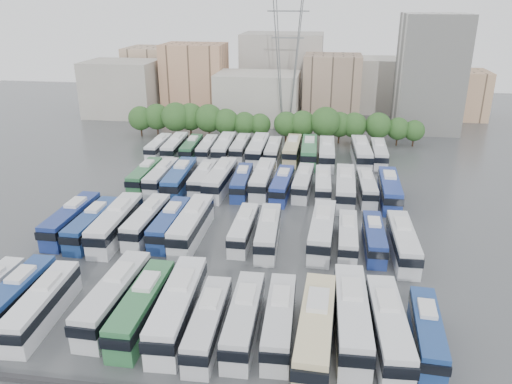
# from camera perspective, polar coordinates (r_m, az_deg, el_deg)

# --- Properties ---
(ground) EXTENTS (220.00, 220.00, 0.00)m
(ground) POSITION_cam_1_polar(r_m,az_deg,el_deg) (70.08, -2.00, -3.52)
(ground) COLOR #424447
(ground) RESTS_ON ground
(tree_line) EXTENTS (64.24, 7.86, 8.12)m
(tree_line) POSITION_cam_1_polar(r_m,az_deg,el_deg) (108.41, 0.58, 8.06)
(tree_line) COLOR black
(tree_line) RESTS_ON ground
(city_buildings) EXTENTS (102.00, 35.00, 20.00)m
(city_buildings) POSITION_cam_1_polar(r_m,az_deg,el_deg) (137.34, 0.32, 12.45)
(city_buildings) COLOR #9E998E
(city_buildings) RESTS_ON ground
(apartment_tower) EXTENTS (14.00, 14.00, 26.00)m
(apartment_tower) POSITION_cam_1_polar(r_m,az_deg,el_deg) (123.54, 19.24, 12.66)
(apartment_tower) COLOR silver
(apartment_tower) RESTS_ON ground
(electricity_pylon) EXTENTS (9.00, 6.91, 33.83)m
(electricity_pylon) POSITION_cam_1_polar(r_m,az_deg,el_deg) (113.32, 3.62, 15.96)
(electricity_pylon) COLOR slate
(electricity_pylon) RESTS_ON ground
(bus_r0_s1) EXTENTS (2.75, 12.15, 3.81)m
(bus_r0_s1) POSITION_cam_1_polar(r_m,az_deg,el_deg) (55.86, -25.85, -10.75)
(bus_r0_s1) COLOR navy
(bus_r0_s1) RESTS_ON ground
(bus_r0_s2) EXTENTS (3.24, 12.12, 3.76)m
(bus_r0_s2) POSITION_cam_1_polar(r_m,az_deg,el_deg) (53.63, -23.22, -11.72)
(bus_r0_s2) COLOR silver
(bus_r0_s2) RESTS_ON ground
(bus_r0_s4) EXTENTS (3.22, 13.15, 4.10)m
(bus_r0_s4) POSITION_cam_1_polar(r_m,az_deg,el_deg) (52.23, -15.89, -11.40)
(bus_r0_s4) COLOR silver
(bus_r0_s4) RESTS_ON ground
(bus_r0_s5) EXTENTS (2.81, 12.70, 3.98)m
(bus_r0_s5) POSITION_cam_1_polar(r_m,az_deg,el_deg) (50.23, -12.85, -12.60)
(bus_r0_s5) COLOR #2F6E3F
(bus_r0_s5) RESTS_ON ground
(bus_r0_s6) EXTENTS (3.54, 13.77, 4.29)m
(bus_r0_s6) POSITION_cam_1_polar(r_m,az_deg,el_deg) (49.29, -8.89, -12.80)
(bus_r0_s6) COLOR silver
(bus_r0_s6) RESTS_ON ground
(bus_r0_s7) EXTENTS (2.79, 11.59, 3.62)m
(bus_r0_s7) POSITION_cam_1_polar(r_m,az_deg,el_deg) (47.48, -5.47, -14.60)
(bus_r0_s7) COLOR silver
(bus_r0_s7) RESTS_ON ground
(bus_r0_s8) EXTENTS (2.80, 11.94, 3.73)m
(bus_r0_s8) POSITION_cam_1_polar(r_m,az_deg,el_deg) (47.72, -1.39, -14.20)
(bus_r0_s8) COLOR silver
(bus_r0_s8) RESTS_ON ground
(bus_r0_s9) EXTENTS (2.89, 11.79, 3.68)m
(bus_r0_s9) POSITION_cam_1_polar(r_m,az_deg,el_deg) (47.59, 2.70, -14.37)
(bus_r0_s9) COLOR silver
(bus_r0_s9) RESTS_ON ground
(bus_r0_s10) EXTENTS (3.48, 13.69, 4.26)m
(bus_r0_s10) POSITION_cam_1_polar(r_m,az_deg,el_deg) (46.28, 6.85, -15.27)
(bus_r0_s10) COLOR beige
(bus_r0_s10) RESTS_ON ground
(bus_r0_s11) EXTENTS (3.32, 13.60, 4.24)m
(bus_r0_s11) POSITION_cam_1_polar(r_m,az_deg,el_deg) (48.28, 10.87, -13.80)
(bus_r0_s11) COLOR silver
(bus_r0_s11) RESTS_ON ground
(bus_r0_s12) EXTENTS (3.45, 12.96, 4.03)m
(bus_r0_s12) POSITION_cam_1_polar(r_m,az_deg,el_deg) (47.83, 14.88, -14.73)
(bus_r0_s12) COLOR silver
(bus_r0_s12) RESTS_ON ground
(bus_r0_s13) EXTENTS (2.92, 11.01, 3.42)m
(bus_r0_s13) POSITION_cam_1_polar(r_m,az_deg,el_deg) (48.77, 18.97, -14.89)
(bus_r0_s13) COLOR navy
(bus_r0_s13) RESTS_ON ground
(bus_r1_s0) EXTENTS (2.81, 12.56, 3.93)m
(bus_r1_s0) POSITION_cam_1_polar(r_m,az_deg,el_deg) (70.91, -20.33, -2.92)
(bus_r1_s0) COLOR navy
(bus_r1_s0) RESTS_ON ground
(bus_r1_s1) EXTENTS (2.71, 12.05, 3.77)m
(bus_r1_s1) POSITION_cam_1_polar(r_m,az_deg,el_deg) (68.83, -18.21, -3.46)
(bus_r1_s1) COLOR navy
(bus_r1_s1) RESTS_ON ground
(bus_r1_s2) EXTENTS (3.30, 13.51, 4.22)m
(bus_r1_s2) POSITION_cam_1_polar(r_m,az_deg,el_deg) (67.63, -15.72, -3.41)
(bus_r1_s2) COLOR silver
(bus_r1_s2) RESTS_ON ground
(bus_r1_s3) EXTENTS (2.90, 12.16, 3.80)m
(bus_r1_s3) POSITION_cam_1_polar(r_m,az_deg,el_deg) (67.84, -12.37, -3.19)
(bus_r1_s3) COLOR silver
(bus_r1_s3) RESTS_ON ground
(bus_r1_s4) EXTENTS (2.65, 11.80, 3.70)m
(bus_r1_s4) POSITION_cam_1_polar(r_m,az_deg,el_deg) (66.57, -9.82, -3.54)
(bus_r1_s4) COLOR navy
(bus_r1_s4) RESTS_ON ground
(bus_r1_s5) EXTENTS (2.98, 13.17, 4.13)m
(bus_r1_s5) POSITION_cam_1_polar(r_m,az_deg,el_deg) (65.36, -7.37, -3.67)
(bus_r1_s5) COLOR silver
(bus_r1_s5) RESTS_ON ground
(bus_r1_s7) EXTENTS (2.50, 10.95, 3.43)m
(bus_r1_s7) POSITION_cam_1_polar(r_m,az_deg,el_deg) (64.47, -1.41, -4.20)
(bus_r1_s7) COLOR silver
(bus_r1_s7) RESTS_ON ground
(bus_r1_s8) EXTENTS (3.05, 11.92, 3.71)m
(bus_r1_s8) POSITION_cam_1_polar(r_m,az_deg,el_deg) (63.29, 1.40, -4.57)
(bus_r1_s8) COLOR silver
(bus_r1_s8) RESTS_ON ground
(bus_r1_s10) EXTENTS (3.42, 13.04, 4.05)m
(bus_r1_s10) POSITION_cam_1_polar(r_m,az_deg,el_deg) (63.87, 7.57, -4.35)
(bus_r1_s10) COLOR silver
(bus_r1_s10) RESTS_ON ground
(bus_r1_s11) EXTENTS (2.53, 10.84, 3.39)m
(bus_r1_s11) POSITION_cam_1_polar(r_m,az_deg,el_deg) (63.52, 10.43, -5.01)
(bus_r1_s11) COLOR silver
(bus_r1_s11) RESTS_ON ground
(bus_r1_s12) EXTENTS (2.49, 10.85, 3.39)m
(bus_r1_s12) POSITION_cam_1_polar(r_m,az_deg,el_deg) (63.92, 13.35, -5.08)
(bus_r1_s12) COLOR navy
(bus_r1_s12) RESTS_ON ground
(bus_r1_s13) EXTENTS (2.95, 12.33, 3.85)m
(bus_r1_s13) POSITION_cam_1_polar(r_m,az_deg,el_deg) (63.27, 16.43, -5.47)
(bus_r1_s13) COLOR silver
(bus_r1_s13) RESTS_ON ground
(bus_r2_s1) EXTENTS (2.61, 11.55, 3.62)m
(bus_r2_s1) POSITION_cam_1_polar(r_m,az_deg,el_deg) (85.07, -12.57, 1.88)
(bus_r2_s1) COLOR #2C683C
(bus_r2_s1) RESTS_ON ground
(bus_r2_s2) EXTENTS (2.60, 11.88, 3.73)m
(bus_r2_s2) POSITION_cam_1_polar(r_m,az_deg,el_deg) (83.77, -10.74, 1.75)
(bus_r2_s2) COLOR silver
(bus_r2_s2) RESTS_ON ground
(bus_r2_s3) EXTENTS (3.31, 13.26, 4.13)m
(bus_r2_s3) POSITION_cam_1_polar(r_m,az_deg,el_deg) (81.78, -8.70, 1.54)
(bus_r2_s3) COLOR navy
(bus_r2_s3) RESTS_ON ground
(bus_r2_s4) EXTENTS (2.64, 11.58, 3.63)m
(bus_r2_s4) POSITION_cam_1_polar(r_m,az_deg,el_deg) (82.11, -6.07, 1.57)
(bus_r2_s4) COLOR silver
(bus_r2_s4) RESTS_ON ground
(bus_r2_s5) EXTENTS (3.29, 13.24, 4.13)m
(bus_r2_s5) POSITION_cam_1_polar(r_m,az_deg,el_deg) (80.93, -4.08, 1.53)
(bus_r2_s5) COLOR silver
(bus_r2_s5) RESTS_ON ground
(bus_r2_s6) EXTENTS (2.95, 11.40, 3.55)m
(bus_r2_s6) POSITION_cam_1_polar(r_m,az_deg,el_deg) (80.31, -1.63, 1.20)
(bus_r2_s6) COLOR navy
(bus_r2_s6) RESTS_ON ground
(bus_r2_s7) EXTENTS (2.94, 12.82, 4.01)m
(bus_r2_s7) POSITION_cam_1_polar(r_m,az_deg,el_deg) (80.88, 0.80, 1.53)
(bus_r2_s7) COLOR silver
(bus_r2_s7) RESTS_ON ground
(bus_r2_s8) EXTENTS (3.07, 11.71, 3.64)m
(bus_r2_s8) POSITION_cam_1_polar(r_m,az_deg,el_deg) (78.94, 3.01, 0.84)
(bus_r2_s8) COLOR navy
(bus_r2_s8) RESTS_ON ground
(bus_r2_s9) EXTENTS (3.06, 11.58, 3.60)m
(bus_r2_s9) POSITION_cam_1_polar(r_m,az_deg,el_deg) (80.35, 5.41, 1.14)
(bus_r2_s9) COLOR silver
(bus_r2_s9) RESTS_ON ground
(bus_r2_s10) EXTENTS (2.75, 11.31, 3.53)m
(bus_r2_s10) POSITION_cam_1_polar(r_m,az_deg,el_deg) (79.90, 7.65, 0.89)
(bus_r2_s10) COLOR silver
(bus_r2_s10) RESTS_ON ground
(bus_r2_s11) EXTENTS (3.09, 13.37, 4.18)m
(bus_r2_s11) POSITION_cam_1_polar(r_m,az_deg,el_deg) (78.31, 10.15, 0.55)
(bus_r2_s11) COLOR silver
(bus_r2_s11) RESTS_ON ground
(bus_r2_s12) EXTENTS (2.95, 11.36, 3.53)m
(bus_r2_s12) POSITION_cam_1_polar(r_m,az_deg,el_deg) (79.90, 12.52, 0.55)
(bus_r2_s12) COLOR silver
(bus_r2_s12) RESTS_ON ground
(bus_r2_s13) EXTENTS (2.97, 12.91, 4.04)m
(bus_r2_s13) POSITION_cam_1_polar(r_m,az_deg,el_deg) (79.13, 15.02, 0.30)
(bus_r2_s13) COLOR navy
(bus_r2_s13) RESTS_ON ground
(bus_r3_s0) EXTENTS (2.44, 10.94, 3.43)m
(bus_r3_s0) POSITION_cam_1_polar(r_m,az_deg,el_deg) (101.29, -11.05, 5.12)
(bus_r3_s0) COLOR white
(bus_r3_s0) RESTS_ON ground
(bus_r3_s1) EXTENTS (3.08, 12.10, 3.77)m
(bus_r3_s1) POSITION_cam_1_polar(r_m,az_deg,el_deg) (100.01, -9.25, 5.13)
(bus_r3_s1) COLOR white
(bus_r3_s1) RESTS_ON ground
(bus_r3_s2) EXTENTS (2.89, 11.28, 3.51)m
(bus_r3_s2) POSITION_cam_1_polar(r_m,az_deg,el_deg) (99.19, -7.37, 5.02)
(bus_r3_s2) COLOR #2A633D
(bus_r3_s2) RESTS_ON ground
(bus_r3_s3) EXTENTS (2.79, 11.19, 3.49)m
(bus_r3_s3) POSITION_cam_1_polar(r_m,az_deg,el_deg) (98.68, -5.58, 5.01)
(bus_r3_s3) COLOR silver
(bus_r3_s3) RESTS_ON ground
(bus_r3_s4) EXTENTS (3.25, 12.91, 4.02)m
(bus_r3_s4) POSITION_cam_1_polar(r_m,az_deg,el_deg) (97.78, -3.68, 5.07)
(bus_r3_s4) COLOR silver
(bus_r3_s4) RESTS_ON ground
(bus_r3_s5) EXTENTS (2.60, 11.59, 3.63)m
(bus_r3_s5) POSITION_cam_1_polar(r_m,az_deg,el_deg) (98.46, -1.78, 5.10)
(bus_r3_s5) COLOR silver
(bus_r3_s5) RESTS_ON ground
(bus_r3_s6) EXTENTS (2.92, 13.30, 4.17)m
(bus_r3_s6) POSITION_cam_1_polar(r_m,az_deg,el_deg) (96.33, 0.23, 4.90)
(bus_r3_s6) COLOR silver
(bus_r3_s6) RESTS_ON ground
(bus_r3_s7) EXTENTS (2.73, 11.56, 3.61)m
(bus_r3_s7) POSITION_cam_1_polar(r_m,az_deg,el_deg) (96.30, 1.97, 4.71)
(bus_r3_s7) COLOR silver
(bus_r3_s7) RESTS_ON ground
(bus_r3_s8) EXTENTS (2.88, 12.55, 3.93)m
(bus_r3_s8) POSITION_cam_1_polar(r_m,az_deg,el_deg) (96.76, 4.17, 4.85)
(bus_r3_s8) COLOR #C6B688
(bus_r3_s8) RESTS_ON ground
(bus_r3_s9) EXTENTS (3.24, 13.30, 4.15)m
(bus_r3_s9) POSITION_cam_1_polar(r_m,az_deg,el_deg) (95.68, 6.08, 4.66)
(bus_r3_s9) COLOR #307044
(bus_r3_s9) RESTS_ON ground
(bus_r3_s10) EXTENTS (3.07, 13.15, 4.11)m
(bus_r3_s10) POSITION_cam_1_polar(r_m,az_deg,el_deg) (95.09, 8.08, 4.44)
(bus_r3_s10) COLOR silver
(bus_r3_s10) RESTS_ON ground
(bus_r3_s12) EXTENTS (3.63, 13.71, 4.26)m
(bus_r3_s12) POSITION_cam_1_polar(r_m,az_deg,el_deg) (96.03, 11.93, 4.40)
(bus_r3_s12) COLOR silver
(bus_r3_s12) RESTS_ON ground
(bus_r3_s13) EXTENTS (2.72, 12.04, 3.77)m
(bus_r3_s13) POSITION_cam_1_polar(r_m,az_deg,el_deg) (97.35, 13.87, 4.32)
(bus_r3_s13) COLOR silver
(bus_r3_s13) RESTS_ON ground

